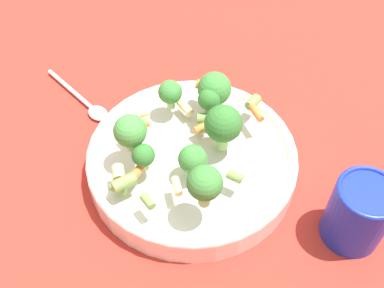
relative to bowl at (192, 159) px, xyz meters
name	(u,v)px	position (x,y,z in m)	size (l,w,h in m)	color
ground_plane	(192,169)	(0.00, 0.00, -0.02)	(3.00, 3.00, 0.00)	#B72D23
bowl	(192,159)	(0.00, 0.00, 0.00)	(0.28, 0.28, 0.04)	silver
pasta_salad	(193,126)	(0.00, 0.00, 0.06)	(0.18, 0.22, 0.08)	#8CB766
cup	(359,212)	(-0.21, 0.02, 0.02)	(0.07, 0.07, 0.09)	#192DAD
spoon	(87,104)	(0.20, -0.05, -0.02)	(0.15, 0.08, 0.01)	silver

